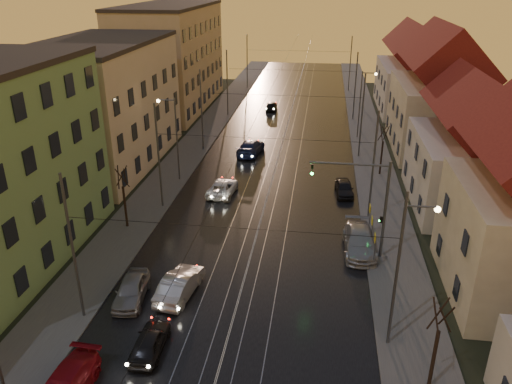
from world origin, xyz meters
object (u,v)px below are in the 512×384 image
at_px(driving_car_3, 251,147).
at_px(parked_right_1, 360,241).
at_px(street_lamp_2, 173,131).
at_px(traffic_light_mast, 371,198).
at_px(parked_left_3, 131,290).
at_px(driving_car_2, 223,188).
at_px(driving_car_0, 150,342).
at_px(street_lamp_3, 363,98).
at_px(street_lamp_1, 405,257).
at_px(driving_car_1, 180,285).
at_px(driving_car_4, 271,106).
at_px(parked_right_2, 344,188).

xyz_separation_m(driving_car_3, parked_right_1, (10.74, -19.69, 0.01)).
xyz_separation_m(street_lamp_2, traffic_light_mast, (17.10, -12.00, -0.29)).
bearing_deg(parked_left_3, driving_car_2, 75.40).
relative_size(driving_car_0, parked_left_3, 0.89).
distance_m(driving_car_2, parked_left_3, 16.52).
bearing_deg(traffic_light_mast, street_lamp_3, 87.73).
distance_m(street_lamp_1, driving_car_0, 14.01).
bearing_deg(street_lamp_3, driving_car_1, -110.51).
bearing_deg(driving_car_3, street_lamp_3, -141.07).
xyz_separation_m(driving_car_3, driving_car_4, (0.23, 19.32, -0.13)).
height_order(traffic_light_mast, parked_left_3, traffic_light_mast).
bearing_deg(driving_car_1, parked_right_1, -141.27).
relative_size(traffic_light_mast, driving_car_1, 1.55).
bearing_deg(street_lamp_3, driving_car_2, -125.22).
bearing_deg(driving_car_0, traffic_light_mast, -137.81).
height_order(traffic_light_mast, parked_right_2, traffic_light_mast).
bearing_deg(driving_car_1, street_lamp_3, -103.33).
height_order(street_lamp_3, parked_right_2, street_lamp_3).
xyz_separation_m(street_lamp_2, driving_car_3, (5.97, 8.48, -4.10)).
distance_m(driving_car_3, parked_right_2, 13.91).
height_order(street_lamp_2, driving_car_4, street_lamp_2).
relative_size(driving_car_2, parked_right_1, 0.84).
xyz_separation_m(street_lamp_3, traffic_light_mast, (-1.11, -28.00, -0.29)).
bearing_deg(driving_car_3, street_lamp_2, 62.26).
bearing_deg(driving_car_0, street_lamp_2, -78.51).
xyz_separation_m(street_lamp_2, driving_car_2, (5.05, -2.64, -4.25)).
distance_m(driving_car_1, parked_left_3, 2.91).
relative_size(street_lamp_3, parked_right_2, 2.14).
distance_m(driving_car_0, driving_car_2, 20.59).
height_order(street_lamp_1, street_lamp_3, same).
height_order(street_lamp_2, parked_right_1, street_lamp_2).
relative_size(street_lamp_2, driving_car_0, 2.16).
bearing_deg(parked_right_2, driving_car_1, -126.48).
bearing_deg(traffic_light_mast, parked_right_1, 116.34).
height_order(street_lamp_1, driving_car_0, street_lamp_1).
xyz_separation_m(driving_car_0, parked_right_1, (11.45, 12.01, 0.16)).
distance_m(driving_car_1, parked_right_1, 13.21).
bearing_deg(driving_car_0, driving_car_3, -92.55).
xyz_separation_m(traffic_light_mast, parked_right_1, (-0.39, 0.79, -3.81)).
bearing_deg(street_lamp_1, driving_car_0, -166.03).
bearing_deg(driving_car_1, street_lamp_1, 178.81).
relative_size(driving_car_4, parked_left_3, 0.92).
relative_size(street_lamp_2, street_lamp_3, 1.00).
height_order(street_lamp_2, parked_left_3, street_lamp_2).
relative_size(street_lamp_3, driving_car_3, 1.49).
bearing_deg(parked_left_3, driving_car_0, -64.87).
height_order(driving_car_0, driving_car_4, driving_car_4).
xyz_separation_m(traffic_light_mast, driving_car_1, (-11.65, -6.12, -3.84)).
distance_m(street_lamp_3, parked_right_2, 17.94).
distance_m(driving_car_2, driving_car_4, 30.46).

